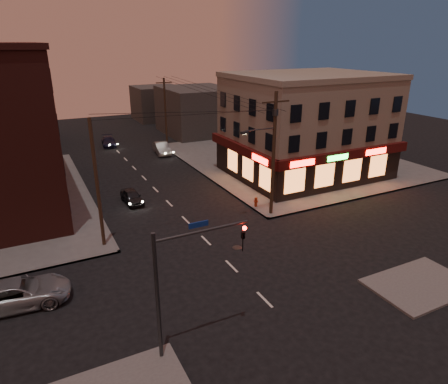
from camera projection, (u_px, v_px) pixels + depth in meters
ground at (232, 266)px, 25.82m from camera, size 120.00×120.00×0.00m
sidewalk_ne at (288, 158)px, 49.24m from camera, size 24.00×28.00×0.15m
pizza_building at (306, 126)px, 41.85m from camera, size 15.85×12.85×10.50m
bg_building_ne_a at (197, 111)px, 62.19m from camera, size 10.00×12.00×7.00m
bg_building_nw at (2, 117)px, 53.95m from camera, size 9.00×10.00×8.00m
bg_building_ne_b at (157, 103)px, 73.20m from camera, size 8.00×8.00×6.00m
utility_pole_main at (273, 148)px, 31.44m from camera, size 4.20×0.44×10.00m
utility_pole_far at (166, 112)px, 53.74m from camera, size 0.26×0.26×9.00m
utility_pole_west at (97, 185)px, 26.72m from camera, size 0.24×0.24×9.00m
traffic_signal at (179, 275)px, 17.32m from camera, size 4.49×0.32×6.47m
suv_cross at (18, 293)px, 21.79m from camera, size 5.63×2.97×1.51m
sedan_near at (132, 197)px, 35.71m from camera, size 1.57×3.59×1.21m
sedan_mid at (162, 148)px, 51.34m from camera, size 2.07×4.72×1.51m
sedan_far at (109, 141)px, 55.25m from camera, size 2.25×4.50×1.25m
fire_hydrant at (256, 201)px, 34.63m from camera, size 0.39×0.39×0.85m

